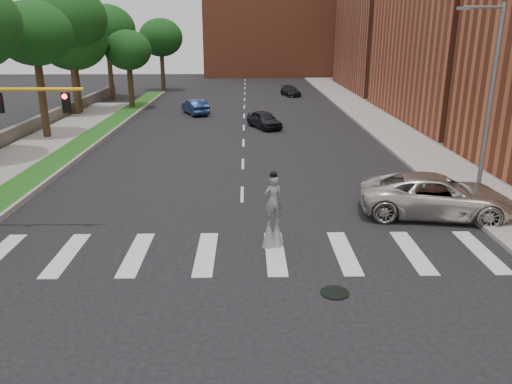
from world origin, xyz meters
The scene contains 20 objects.
ground_plane centered at (0.00, 0.00, 0.00)m, with size 160.00×160.00×0.00m, color black.
grass_median centered at (-11.50, 20.00, 0.12)m, with size 2.00×60.00×0.25m, color #1A5016.
median_curb centered at (-10.45, 20.00, 0.14)m, with size 0.20×60.00×0.28m, color gray.
sidewalk_right centered at (12.50, 25.00, 0.09)m, with size 5.00×90.00×0.18m, color gray.
stone_wall centered at (-17.00, 22.00, 0.55)m, with size 0.50×56.00×1.10m, color #5B574E.
manhole centered at (3.00, -2.00, 0.02)m, with size 0.90×0.90×0.04m, color black.
building_far centered at (22.00, 54.00, 10.00)m, with size 16.00×22.00×20.00m, color brown.
building_backdrop centered at (6.00, 78.00, 9.00)m, with size 26.00×14.00×18.00m, color #A54F34.
streetlight centered at (10.90, 6.00, 4.90)m, with size 2.05×0.20×9.00m.
stilt_performer centered at (1.23, 1.63, 1.23)m, with size 0.82×0.65×3.00m.
suv_crossing centered at (8.63, 4.85, 0.92)m, with size 3.06×6.64×1.85m, color beige.
car_near centered at (1.72, 25.72, 0.71)m, with size 1.68×4.19×1.43m, color black.
car_mid centered at (-4.79, 33.04, 0.74)m, with size 1.56×4.49×1.48m, color navy.
car_far centered at (5.75, 47.18, 0.60)m, with size 1.68×4.12×1.20m, color black.
tree_3 centered at (-14.93, 21.78, 7.59)m, with size 5.37×5.37×9.94m.
tree_4 centered at (-16.03, 32.53, 8.82)m, with size 7.06×7.06×11.86m.
tree_5 centered at (-15.65, 44.06, 7.88)m, with size 6.51×6.51×10.69m.
tree_6 centered at (-11.68, 36.53, 5.89)m, with size 4.67×4.67×7.93m.
tree_7 centered at (-10.96, 52.68, 6.88)m, with size 5.75×5.75×9.37m.
tree_8 centered at (-16.24, 33.74, 6.93)m, with size 6.59×6.59×9.76m.
Camera 1 is at (0.26, -15.89, 7.91)m, focal length 35.00 mm.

